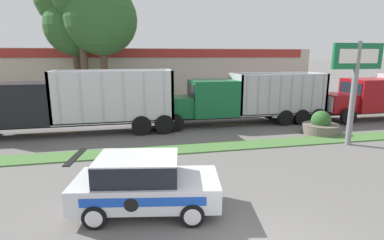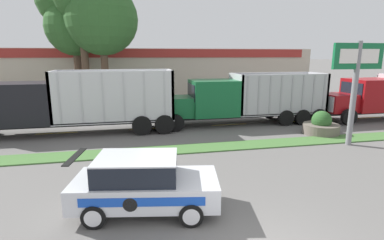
{
  "view_description": "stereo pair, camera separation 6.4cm",
  "coord_description": "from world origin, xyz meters",
  "px_view_note": "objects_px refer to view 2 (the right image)",
  "views": [
    {
      "loc": [
        -2.85,
        -5.22,
        4.57
      ],
      "look_at": [
        0.07,
        8.23,
        1.57
      ],
      "focal_mm": 28.0,
      "sensor_mm": 36.0,
      "label": 1
    },
    {
      "loc": [
        -2.78,
        -5.23,
        4.57
      ],
      "look_at": [
        0.07,
        8.23,
        1.57
      ],
      "focal_mm": 28.0,
      "sensor_mm": 36.0,
      "label": 2
    }
  ],
  "objects_px": {
    "dump_truck_lead": "(228,101)",
    "stone_planter": "(321,126)",
    "rally_car": "(143,183)",
    "store_sign_post": "(356,72)",
    "dump_truck_far_right": "(49,106)"
  },
  "relations": [
    {
      "from": "dump_truck_lead",
      "to": "stone_planter",
      "type": "xyz_separation_m",
      "value": [
        4.55,
        -3.61,
        -1.07
      ]
    },
    {
      "from": "rally_car",
      "to": "store_sign_post",
      "type": "height_order",
      "value": "store_sign_post"
    },
    {
      "from": "dump_truck_lead",
      "to": "rally_car",
      "type": "distance_m",
      "value": 12.14
    },
    {
      "from": "dump_truck_far_right",
      "to": "rally_car",
      "type": "relative_size",
      "value": 2.77
    },
    {
      "from": "rally_car",
      "to": "stone_planter",
      "type": "xyz_separation_m",
      "value": [
        10.69,
        6.85,
        -0.39
      ]
    },
    {
      "from": "rally_car",
      "to": "store_sign_post",
      "type": "bearing_deg",
      "value": 23.19
    },
    {
      "from": "dump_truck_far_right",
      "to": "stone_planter",
      "type": "relative_size",
      "value": 6.01
    },
    {
      "from": "dump_truck_far_right",
      "to": "dump_truck_lead",
      "type": "bearing_deg",
      "value": 2.79
    },
    {
      "from": "dump_truck_lead",
      "to": "rally_car",
      "type": "height_order",
      "value": "dump_truck_lead"
    },
    {
      "from": "store_sign_post",
      "to": "stone_planter",
      "type": "height_order",
      "value": "store_sign_post"
    },
    {
      "from": "store_sign_post",
      "to": "stone_planter",
      "type": "distance_m",
      "value": 3.94
    },
    {
      "from": "dump_truck_lead",
      "to": "dump_truck_far_right",
      "type": "xyz_separation_m",
      "value": [
        -10.94,
        -0.53,
        0.12
      ]
    },
    {
      "from": "dump_truck_lead",
      "to": "stone_planter",
      "type": "relative_size",
      "value": 5.65
    },
    {
      "from": "dump_truck_lead",
      "to": "dump_truck_far_right",
      "type": "height_order",
      "value": "dump_truck_far_right"
    },
    {
      "from": "store_sign_post",
      "to": "dump_truck_lead",
      "type": "bearing_deg",
      "value": 128.33
    }
  ]
}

